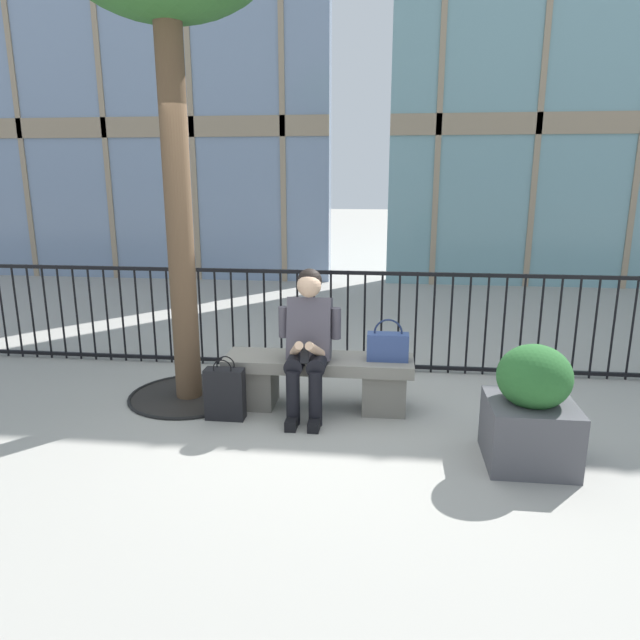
% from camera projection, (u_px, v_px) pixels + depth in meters
% --- Properties ---
extents(ground_plane, '(60.00, 60.00, 0.00)m').
position_uv_depth(ground_plane, '(319.00, 407.00, 5.01)').
color(ground_plane, '#9E9B93').
extents(stone_bench, '(1.60, 0.44, 0.45)m').
position_uv_depth(stone_bench, '(319.00, 377.00, 4.94)').
color(stone_bench, gray).
rests_on(stone_bench, ground).
extents(seated_person_with_phone, '(0.52, 0.66, 1.21)m').
position_uv_depth(seated_person_with_phone, '(308.00, 338.00, 4.73)').
color(seated_person_with_phone, black).
rests_on(seated_person_with_phone, ground).
extents(handbag_on_bench, '(0.34, 0.15, 0.35)m').
position_uv_depth(handbag_on_bench, '(388.00, 346.00, 4.79)').
color(handbag_on_bench, '#33477F').
rests_on(handbag_on_bench, stone_bench).
extents(shopping_bag, '(0.32, 0.14, 0.52)m').
position_uv_depth(shopping_bag, '(225.00, 393.00, 4.71)').
color(shopping_bag, black).
rests_on(shopping_bag, ground).
extents(plaza_railing, '(9.95, 0.04, 1.03)m').
position_uv_depth(plaza_railing, '(331.00, 320.00, 5.87)').
color(plaza_railing, black).
rests_on(plaza_railing, ground).
extents(planter, '(0.58, 0.58, 0.85)m').
position_uv_depth(planter, '(531.00, 410.00, 3.95)').
color(planter, '#4C4C51').
rests_on(planter, ground).
extents(building_facade_left, '(11.67, 0.43, 9.00)m').
position_uv_depth(building_facade_left, '(14.00, 31.00, 10.59)').
color(building_facade_left, '#7A8EAD').
rests_on(building_facade_left, ground).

